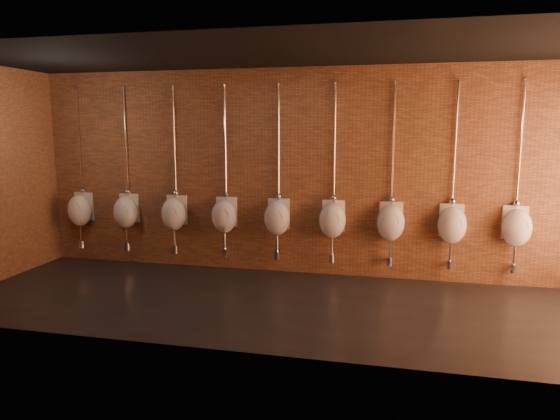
{
  "coord_description": "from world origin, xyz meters",
  "views": [
    {
      "loc": [
        1.49,
        -6.13,
        2.27
      ],
      "look_at": [
        -0.1,
        0.9,
        1.1
      ],
      "focal_mm": 32.0,
      "sensor_mm": 36.0,
      "label": 1
    }
  ],
  "objects_px": {
    "urinal_1": "(126,211)",
    "urinal_5": "(333,219)",
    "urinal_4": "(277,217)",
    "urinal_7": "(452,224)",
    "urinal_6": "(391,222)",
    "urinal_8": "(516,227)",
    "urinal_0": "(80,209)",
    "urinal_2": "(174,213)",
    "urinal_3": "(224,215)"
  },
  "relations": [
    {
      "from": "urinal_2",
      "to": "urinal_5",
      "type": "height_order",
      "value": "same"
    },
    {
      "from": "urinal_5",
      "to": "urinal_3",
      "type": "bearing_deg",
      "value": 180.0
    },
    {
      "from": "urinal_1",
      "to": "urinal_6",
      "type": "bearing_deg",
      "value": 0.0
    },
    {
      "from": "urinal_2",
      "to": "urinal_7",
      "type": "distance_m",
      "value": 4.35
    },
    {
      "from": "urinal_3",
      "to": "urinal_6",
      "type": "height_order",
      "value": "same"
    },
    {
      "from": "urinal_0",
      "to": "urinal_5",
      "type": "distance_m",
      "value": 4.35
    },
    {
      "from": "urinal_0",
      "to": "urinal_4",
      "type": "bearing_deg",
      "value": 0.0
    },
    {
      "from": "urinal_4",
      "to": "urinal_5",
      "type": "height_order",
      "value": "same"
    },
    {
      "from": "urinal_2",
      "to": "urinal_8",
      "type": "xyz_separation_m",
      "value": [
        5.21,
        0.0,
        0.0
      ]
    },
    {
      "from": "urinal_7",
      "to": "urinal_1",
      "type": "bearing_deg",
      "value": 180.0
    },
    {
      "from": "urinal_3",
      "to": "urinal_4",
      "type": "bearing_deg",
      "value": 0.0
    },
    {
      "from": "urinal_1",
      "to": "urinal_8",
      "type": "xyz_separation_m",
      "value": [
        6.08,
        0.0,
        0.0
      ]
    },
    {
      "from": "urinal_0",
      "to": "urinal_8",
      "type": "relative_size",
      "value": 1.0
    },
    {
      "from": "urinal_8",
      "to": "urinal_3",
      "type": "bearing_deg",
      "value": 180.0
    },
    {
      "from": "urinal_2",
      "to": "urinal_8",
      "type": "bearing_deg",
      "value": 0.0
    },
    {
      "from": "urinal_7",
      "to": "urinal_8",
      "type": "bearing_deg",
      "value": 0.0
    },
    {
      "from": "urinal_3",
      "to": "urinal_8",
      "type": "distance_m",
      "value": 4.35
    },
    {
      "from": "urinal_6",
      "to": "urinal_8",
      "type": "xyz_separation_m",
      "value": [
        1.74,
        0.0,
        0.0
      ]
    },
    {
      "from": "urinal_4",
      "to": "urinal_7",
      "type": "height_order",
      "value": "same"
    },
    {
      "from": "urinal_4",
      "to": "urinal_5",
      "type": "relative_size",
      "value": 1.0
    },
    {
      "from": "urinal_8",
      "to": "urinal_6",
      "type": "bearing_deg",
      "value": 180.0
    },
    {
      "from": "urinal_1",
      "to": "urinal_5",
      "type": "relative_size",
      "value": 1.0
    },
    {
      "from": "urinal_0",
      "to": "urinal_4",
      "type": "relative_size",
      "value": 1.0
    },
    {
      "from": "urinal_4",
      "to": "urinal_6",
      "type": "distance_m",
      "value": 1.74
    },
    {
      "from": "urinal_0",
      "to": "urinal_6",
      "type": "height_order",
      "value": "same"
    },
    {
      "from": "urinal_1",
      "to": "urinal_7",
      "type": "height_order",
      "value": "same"
    },
    {
      "from": "urinal_4",
      "to": "urinal_8",
      "type": "distance_m",
      "value": 3.48
    },
    {
      "from": "urinal_0",
      "to": "urinal_2",
      "type": "distance_m",
      "value": 1.74
    },
    {
      "from": "urinal_0",
      "to": "urinal_8",
      "type": "distance_m",
      "value": 6.95
    },
    {
      "from": "urinal_7",
      "to": "urinal_0",
      "type": "bearing_deg",
      "value": 180.0
    },
    {
      "from": "urinal_2",
      "to": "urinal_3",
      "type": "bearing_deg",
      "value": 0.0
    },
    {
      "from": "urinal_0",
      "to": "urinal_7",
      "type": "distance_m",
      "value": 6.08
    },
    {
      "from": "urinal_0",
      "to": "urinal_6",
      "type": "relative_size",
      "value": 1.0
    },
    {
      "from": "urinal_4",
      "to": "urinal_8",
      "type": "bearing_deg",
      "value": 0.0
    },
    {
      "from": "urinal_8",
      "to": "urinal_0",
      "type": "bearing_deg",
      "value": 180.0
    },
    {
      "from": "urinal_0",
      "to": "urinal_4",
      "type": "distance_m",
      "value": 3.48
    },
    {
      "from": "urinal_8",
      "to": "urinal_1",
      "type": "bearing_deg",
      "value": 180.0
    },
    {
      "from": "urinal_4",
      "to": "urinal_0",
      "type": "bearing_deg",
      "value": 180.0
    },
    {
      "from": "urinal_0",
      "to": "urinal_6",
      "type": "xyz_separation_m",
      "value": [
        5.21,
        0.0,
        0.0
      ]
    },
    {
      "from": "urinal_3",
      "to": "urinal_0",
      "type": "bearing_deg",
      "value": 180.0
    },
    {
      "from": "urinal_5",
      "to": "urinal_7",
      "type": "distance_m",
      "value": 1.74
    },
    {
      "from": "urinal_2",
      "to": "urinal_4",
      "type": "relative_size",
      "value": 1.0
    },
    {
      "from": "urinal_1",
      "to": "urinal_4",
      "type": "distance_m",
      "value": 2.61
    },
    {
      "from": "urinal_2",
      "to": "urinal_3",
      "type": "relative_size",
      "value": 1.0
    },
    {
      "from": "urinal_3",
      "to": "urinal_7",
      "type": "relative_size",
      "value": 1.0
    },
    {
      "from": "urinal_5",
      "to": "urinal_4",
      "type": "bearing_deg",
      "value": 180.0
    },
    {
      "from": "urinal_2",
      "to": "urinal_5",
      "type": "bearing_deg",
      "value": 0.0
    },
    {
      "from": "urinal_3",
      "to": "urinal_8",
      "type": "relative_size",
      "value": 1.0
    },
    {
      "from": "urinal_5",
      "to": "urinal_7",
      "type": "relative_size",
      "value": 1.0
    },
    {
      "from": "urinal_1",
      "to": "urinal_6",
      "type": "relative_size",
      "value": 1.0
    }
  ]
}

